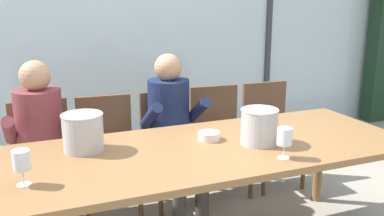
% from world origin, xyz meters
% --- Properties ---
extents(ground, '(14.00, 14.00, 0.00)m').
position_xyz_m(ground, '(0.00, 1.00, 0.00)').
color(ground, '#9E9384').
extents(window_glass_panel, '(7.61, 0.03, 2.60)m').
position_xyz_m(window_glass_panel, '(0.00, 2.20, 1.30)').
color(window_glass_panel, silver).
rests_on(window_glass_panel, ground).
extents(window_mullion_right, '(0.06, 0.06, 2.60)m').
position_xyz_m(window_mullion_right, '(1.71, 2.18, 1.30)').
color(window_mullion_right, '#38383D').
rests_on(window_mullion_right, ground).
extents(hillside_vineyard, '(13.61, 2.40, 1.55)m').
position_xyz_m(hillside_vineyard, '(0.00, 6.54, 0.77)').
color(hillside_vineyard, '#386633').
rests_on(hillside_vineyard, ground).
extents(dining_table, '(2.41, 0.96, 0.74)m').
position_xyz_m(dining_table, '(0.00, 0.00, 0.67)').
color(dining_table, olive).
rests_on(dining_table, ground).
extents(chair_near_curtain, '(0.47, 0.47, 0.88)m').
position_xyz_m(chair_near_curtain, '(-0.94, 0.92, 0.51)').
color(chair_near_curtain, brown).
rests_on(chair_near_curtain, ground).
extents(chair_left_of_center, '(0.47, 0.47, 0.88)m').
position_xyz_m(chair_left_of_center, '(-0.48, 0.90, 0.51)').
color(chair_left_of_center, brown).
rests_on(chair_left_of_center, ground).
extents(chair_center, '(0.46, 0.46, 0.88)m').
position_xyz_m(chair_center, '(0.03, 0.89, 0.51)').
color(chair_center, brown).
rests_on(chair_center, ground).
extents(chair_right_of_center, '(0.48, 0.48, 0.88)m').
position_xyz_m(chair_right_of_center, '(0.46, 0.91, 0.51)').
color(chair_right_of_center, brown).
rests_on(chair_right_of_center, ground).
extents(chair_near_window_right, '(0.46, 0.46, 0.88)m').
position_xyz_m(chair_near_window_right, '(0.95, 0.89, 0.51)').
color(chair_near_window_right, brown).
rests_on(chair_near_window_right, ground).
extents(person_maroon_top, '(0.46, 0.61, 1.20)m').
position_xyz_m(person_maroon_top, '(-0.95, 0.75, 0.68)').
color(person_maroon_top, brown).
rests_on(person_maroon_top, ground).
extents(person_navy_polo, '(0.48, 0.62, 1.20)m').
position_xyz_m(person_navy_polo, '(0.01, 0.75, 0.68)').
color(person_navy_polo, '#192347').
rests_on(person_navy_polo, ground).
extents(ice_bucket_primary, '(0.24, 0.24, 0.22)m').
position_xyz_m(ice_bucket_primary, '(-0.73, 0.22, 0.85)').
color(ice_bucket_primary, '#B7B7BC').
rests_on(ice_bucket_primary, dining_table).
extents(ice_bucket_secondary, '(0.23, 0.23, 0.22)m').
position_xyz_m(ice_bucket_secondary, '(0.27, -0.06, 0.85)').
color(ice_bucket_secondary, '#B7B7BC').
rests_on(ice_bucket_secondary, dining_table).
extents(tasting_bowl, '(0.14, 0.14, 0.05)m').
position_xyz_m(tasting_bowl, '(0.02, 0.12, 0.77)').
color(tasting_bowl, silver).
rests_on(tasting_bowl, dining_table).
extents(wine_glass_by_left_taster, '(0.08, 0.08, 0.17)m').
position_xyz_m(wine_glass_by_left_taster, '(-1.06, -0.16, 0.86)').
color(wine_glass_by_left_taster, silver).
rests_on(wine_glass_by_left_taster, dining_table).
extents(wine_glass_near_bucket, '(0.08, 0.08, 0.17)m').
position_xyz_m(wine_glass_near_bucket, '(0.27, -0.32, 0.86)').
color(wine_glass_near_bucket, silver).
rests_on(wine_glass_near_bucket, dining_table).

